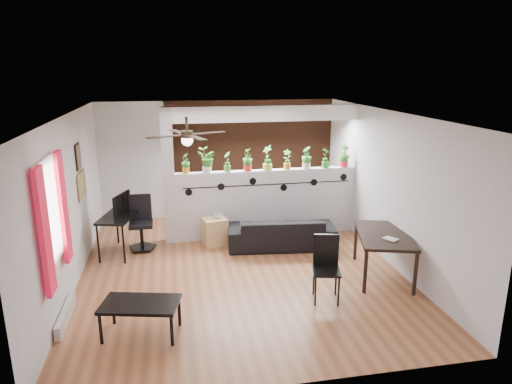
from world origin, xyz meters
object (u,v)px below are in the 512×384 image
potted_plant_4 (268,157)px  dining_table (384,238)px  potted_plant_1 (207,160)px  potted_plant_6 (307,157)px  potted_plant_2 (227,161)px  potted_plant_7 (326,157)px  sofa (281,233)px  potted_plant_0 (186,163)px  potted_plant_3 (248,159)px  coffee_table (140,306)px  ceiling_fan (187,137)px  computer_desk (119,219)px  folding_chair (326,262)px  potted_plant_5 (287,159)px  office_chair (141,226)px  cup (217,216)px  potted_plant_8 (344,155)px  cube_shelf (215,232)px

potted_plant_4 → dining_table: (1.45, -2.20, -0.95)m
potted_plant_1 → potted_plant_6: bearing=0.0°
potted_plant_2 → potted_plant_7: 1.98m
potted_plant_4 → sofa: potted_plant_4 is taller
potted_plant_0 → potted_plant_3: (1.19, 0.00, 0.03)m
potted_plant_0 → sofa: bearing=-21.2°
potted_plant_3 → coffee_table: (-1.92, -3.21, -1.19)m
ceiling_fan → sofa: (1.73, 1.14, -2.04)m
potted_plant_0 → potted_plant_2: bearing=-0.0°
potted_plant_7 → coffee_table: 4.89m
ceiling_fan → potted_plant_6: ceiling_fan is taller
sofa → potted_plant_7: bearing=-141.4°
potted_plant_2 → computer_desk: potted_plant_2 is taller
potted_plant_7 → folding_chair: bearing=-108.1°
potted_plant_0 → coffee_table: size_ratio=0.36×
potted_plant_4 → dining_table: size_ratio=0.32×
potted_plant_4 → potted_plant_5: bearing=0.0°
potted_plant_5 → dining_table: size_ratio=0.26×
potted_plant_5 → office_chair: (-2.85, -0.28, -1.11)m
potted_plant_4 → sofa: 1.49m
ceiling_fan → dining_table: bearing=-7.4°
ceiling_fan → cup: bearing=69.2°
potted_plant_7 → potted_plant_2: bearing=180.0°
potted_plant_0 → office_chair: bearing=-162.3°
ceiling_fan → potted_plant_5: ceiling_fan is taller
potted_plant_8 → office_chair: potted_plant_8 is taller
cup → office_chair: office_chair is taller
potted_plant_7 → coffee_table: size_ratio=0.38×
potted_plant_0 → computer_desk: 1.59m
potted_plant_5 → office_chair: potted_plant_5 is taller
potted_plant_5 → sofa: size_ratio=0.20×
potted_plant_3 → potted_plant_6: size_ratio=1.02×
ceiling_fan → potted_plant_5: bearing=42.1°
cup → office_chair: 1.42m
potted_plant_2 → cup: 1.06m
cube_shelf → coffee_table: 3.13m
potted_plant_1 → potted_plant_8: size_ratio=1.04×
computer_desk → cube_shelf: bearing=2.4°
ceiling_fan → potted_plant_2: ceiling_fan is taller
potted_plant_8 → dining_table: size_ratio=0.30×
potted_plant_1 → potted_plant_4: bearing=0.0°
potted_plant_6 → sofa: potted_plant_6 is taller
potted_plant_4 → cup: (-1.05, -0.34, -1.02)m
potted_plant_0 → computer_desk: (-1.25, -0.41, -0.89)m
potted_plant_4 → folding_chair: (0.30, -2.72, -1.04)m
potted_plant_8 → office_chair: bearing=-176.0°
potted_plant_1 → potted_plant_3: size_ratio=1.06×
potted_plant_0 → potted_plant_4: bearing=0.0°
potted_plant_5 → office_chair: size_ratio=0.39×
potted_plant_2 → office_chair: potted_plant_2 is taller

